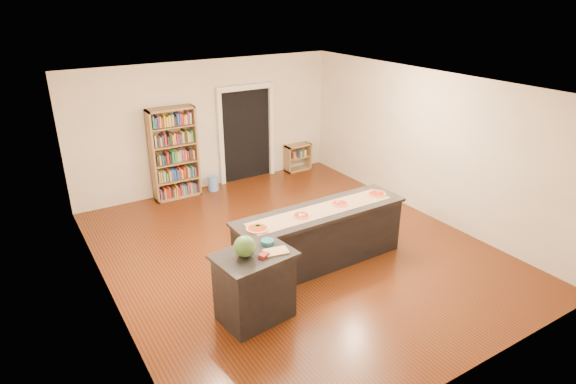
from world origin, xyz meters
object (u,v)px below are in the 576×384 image
low_shelf (298,157)px  watermelon (245,246)px  side_counter (255,286)px  bookshelf (174,154)px  kitchen_island (320,237)px  waste_bin (213,183)px

low_shelf → watermelon: size_ratio=2.32×
side_counter → bookshelf: 4.63m
kitchen_island → bookshelf: bookshelf is taller
watermelon → waste_bin: bearing=71.9°
low_shelf → watermelon: watermelon is taller
watermelon → low_shelf: bearing=50.5°
side_counter → bookshelf: size_ratio=0.51×
bookshelf → low_shelf: bookshelf is taller
waste_bin → watermelon: bearing=-108.1°
kitchen_island → watermelon: size_ratio=10.24×
kitchen_island → low_shelf: (2.10, 3.90, -0.15)m
bookshelf → waste_bin: size_ratio=5.80×
side_counter → low_shelf: side_counter is taller
kitchen_island → watermelon: 1.93m
kitchen_island → waste_bin: (-0.21, 3.80, -0.31)m
side_counter → waste_bin: (1.35, 4.50, -0.33)m
bookshelf → kitchen_island: bearing=-75.4°
kitchen_island → low_shelf: bearing=61.0°
waste_bin → low_shelf: bearing=2.7°
side_counter → low_shelf: (3.67, 4.61, -0.17)m
side_counter → bookshelf: bearing=76.0°
bookshelf → waste_bin: bearing=-5.4°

